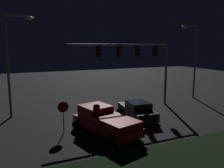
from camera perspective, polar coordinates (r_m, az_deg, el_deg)
The scene contains 8 objects.
ground_plane at distance 19.19m, azimuth 4.13°, elevation -8.63°, with size 80.00×80.00×0.00m, color black.
grass_median at distance 13.18m, azimuth 21.73°, elevation -17.72°, with size 23.59×5.10×0.10m, color black.
pickup_truck at distance 15.62m, azimuth -2.07°, elevation -8.97°, with size 3.77×5.73×1.80m.
car_sedan at distance 18.91m, azimuth 6.34°, elevation -6.59°, with size 2.80×4.57×1.51m.
traffic_signal_gantry at distance 21.99m, azimuth 6.58°, elevation 6.96°, with size 10.32×0.56×6.50m.
street_lamp_left at distance 20.51m, azimuth -23.77°, elevation 6.89°, with size 2.35×0.44×8.54m.
street_lamp_right at distance 27.54m, azimuth 19.68°, elevation 7.30°, with size 2.32×0.44×8.33m.
stop_sign at distance 15.95m, azimuth -12.20°, elevation -6.68°, with size 0.76×0.08×2.23m.
Camera 1 is at (-8.67, -16.08, 5.88)m, focal length 36.28 mm.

